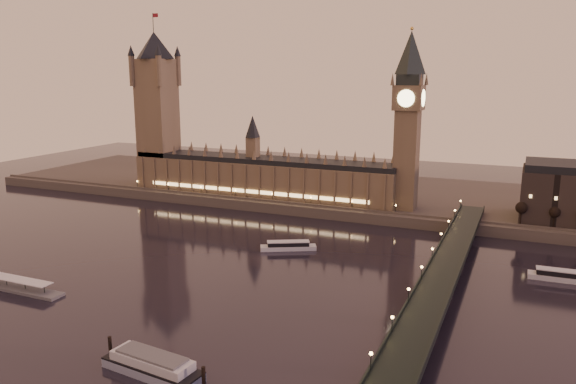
% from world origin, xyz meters
% --- Properties ---
extents(ground, '(700.00, 700.00, 0.00)m').
position_xyz_m(ground, '(0.00, 0.00, 0.00)').
color(ground, black).
rests_on(ground, ground).
extents(far_embankment, '(560.00, 130.00, 6.00)m').
position_xyz_m(far_embankment, '(30.00, 165.00, 3.00)').
color(far_embankment, '#423D35').
rests_on(far_embankment, ground).
extents(palace_of_westminster, '(180.00, 26.62, 52.00)m').
position_xyz_m(palace_of_westminster, '(-40.12, 120.99, 21.71)').
color(palace_of_westminster, brown).
rests_on(palace_of_westminster, ground).
extents(victoria_tower, '(31.68, 31.68, 118.00)m').
position_xyz_m(victoria_tower, '(-120.00, 121.00, 65.79)').
color(victoria_tower, brown).
rests_on(victoria_tower, ground).
extents(big_ben, '(17.68, 17.68, 104.00)m').
position_xyz_m(big_ben, '(53.99, 120.99, 63.95)').
color(big_ben, brown).
rests_on(big_ben, ground).
extents(westminster_bridge, '(13.20, 260.00, 15.30)m').
position_xyz_m(westminster_bridge, '(91.61, 0.00, 5.52)').
color(westminster_bridge, black).
rests_on(westminster_bridge, ground).
extents(bare_tree_0, '(5.88, 5.88, 11.96)m').
position_xyz_m(bare_tree_0, '(117.52, 109.00, 14.92)').
color(bare_tree_0, black).
rests_on(bare_tree_0, ground).
extents(bare_tree_1, '(5.88, 5.88, 11.96)m').
position_xyz_m(bare_tree_1, '(132.42, 109.00, 14.92)').
color(bare_tree_1, black).
rests_on(bare_tree_1, ground).
extents(cruise_boat_a, '(26.86, 17.68, 4.35)m').
position_xyz_m(cruise_boat_a, '(14.81, 38.48, 1.92)').
color(cruise_boat_a, silver).
rests_on(cruise_boat_a, ground).
extents(cruise_boat_b, '(25.43, 7.10, 4.66)m').
position_xyz_m(cruise_boat_b, '(135.69, 45.48, 2.05)').
color(cruise_boat_b, silver).
rests_on(cruise_boat_b, ground).
extents(moored_barge, '(36.67, 12.43, 6.76)m').
position_xyz_m(moored_barge, '(25.01, -83.50, 2.85)').
color(moored_barge, '#8894AE').
rests_on(moored_barge, ground).
extents(pontoon_pier, '(42.58, 7.10, 11.35)m').
position_xyz_m(pontoon_pier, '(-63.70, -52.42, 1.22)').
color(pontoon_pier, '#595B5E').
rests_on(pontoon_pier, ground).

